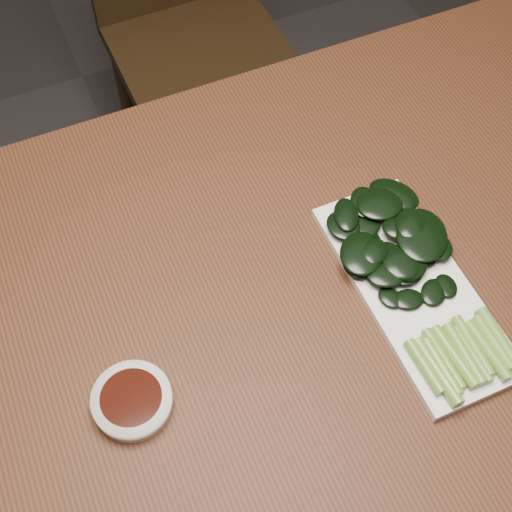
# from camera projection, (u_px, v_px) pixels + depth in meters

# --- Properties ---
(ground) EXTENTS (6.00, 6.00, 0.00)m
(ground) POSITION_uv_depth(u_px,v_px,m) (252.00, 469.00, 1.56)
(ground) COLOR #292727
(ground) RESTS_ON ground
(table) EXTENTS (1.40, 0.80, 0.75)m
(table) POSITION_uv_depth(u_px,v_px,m) (250.00, 329.00, 0.99)
(table) COLOR #462414
(table) RESTS_ON ground
(chair_far) EXTENTS (0.39, 0.39, 0.89)m
(chair_far) POSITION_uv_depth(u_px,v_px,m) (188.00, 16.00, 1.64)
(chair_far) COLOR black
(chair_far) RESTS_ON ground
(sauce_bowl) EXTENTS (0.10, 0.10, 0.03)m
(sauce_bowl) POSITION_uv_depth(u_px,v_px,m) (132.00, 401.00, 0.85)
(sauce_bowl) COLOR white
(sauce_bowl) RESTS_ON table
(serving_plate) EXTENTS (0.14, 0.33, 0.01)m
(serving_plate) POSITION_uv_depth(u_px,v_px,m) (414.00, 289.00, 0.94)
(serving_plate) COLOR white
(serving_plate) RESTS_ON table
(gai_lan) EXTENTS (0.18, 0.34, 0.03)m
(gai_lan) POSITION_uv_depth(u_px,v_px,m) (409.00, 269.00, 0.93)
(gai_lan) COLOR olive
(gai_lan) RESTS_ON serving_plate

